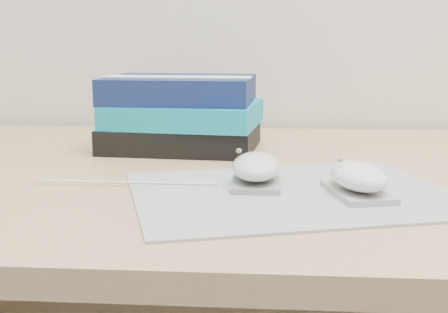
# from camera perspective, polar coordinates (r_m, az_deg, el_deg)

# --- Properties ---
(desk) EXTENTS (1.60, 0.80, 0.73)m
(desk) POSITION_cam_1_polar(r_m,az_deg,el_deg) (1.03, 6.35, -13.29)
(desk) COLOR tan
(desk) RESTS_ON ground
(mousepad) EXTENTS (0.45, 0.39, 0.00)m
(mousepad) POSITION_cam_1_polar(r_m,az_deg,el_deg) (0.76, 6.18, -3.37)
(mousepad) COLOR gray
(mousepad) RESTS_ON desk
(mouse_rear) EXTENTS (0.06, 0.11, 0.05)m
(mouse_rear) POSITION_cam_1_polar(r_m,az_deg,el_deg) (0.79, 2.96, -1.15)
(mouse_rear) COLOR gray
(mouse_rear) RESTS_ON mousepad
(mouse_front) EXTENTS (0.08, 0.12, 0.05)m
(mouse_front) POSITION_cam_1_polar(r_m,az_deg,el_deg) (0.75, 12.17, -2.00)
(mouse_front) COLOR #9E9EA1
(mouse_front) RESTS_ON mousepad
(usb_cable) EXTENTS (0.24, 0.00, 0.00)m
(usb_cable) POSITION_cam_1_polar(r_m,az_deg,el_deg) (0.80, -9.01, -2.36)
(usb_cable) COLOR white
(usb_cable) RESTS_ON mousepad
(book_stack) EXTENTS (0.27, 0.22, 0.12)m
(book_stack) POSITION_cam_1_polar(r_m,az_deg,el_deg) (1.05, -3.83, 3.97)
(book_stack) COLOR black
(book_stack) RESTS_ON desk
(pouch) EXTENTS (0.15, 0.13, 0.11)m
(pouch) POSITION_cam_1_polar(r_m,az_deg,el_deg) (1.05, -3.38, 3.62)
(pouch) COLOR black
(pouch) RESTS_ON desk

